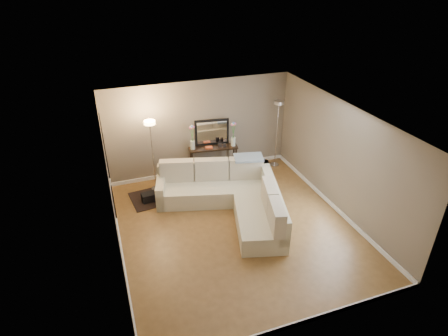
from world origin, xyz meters
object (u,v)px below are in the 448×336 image
object	(u,v)px
sectional_sofa	(231,195)
floor_lamp_unlit	(278,121)
floor_lamp_lit	(152,142)
console_table	(210,159)

from	to	relation	value
sectional_sofa	floor_lamp_unlit	world-z (taller)	floor_lamp_unlit
floor_lamp_lit	floor_lamp_unlit	world-z (taller)	floor_lamp_unlit
sectional_sofa	console_table	distance (m)	1.75
console_table	sectional_sofa	bearing A→B (deg)	-91.92
console_table	floor_lamp_lit	size ratio (longest dim) A/B	0.71
console_table	floor_lamp_lit	world-z (taller)	floor_lamp_lit
sectional_sofa	console_table	world-z (taller)	sectional_sofa
sectional_sofa	floor_lamp_unlit	xyz separation A→B (m)	(1.96, 1.59, 1.01)
console_table	floor_lamp_unlit	bearing A→B (deg)	-4.63
floor_lamp_lit	sectional_sofa	bearing A→B (deg)	-43.06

